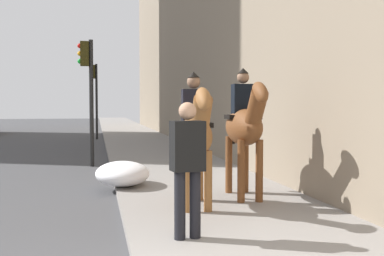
{
  "coord_description": "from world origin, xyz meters",
  "views": [
    {
      "loc": [
        -3.67,
        0.37,
        1.78
      ],
      "look_at": [
        4.0,
        -1.2,
        1.4
      ],
      "focal_mm": 43.85,
      "sensor_mm": 36.0,
      "label": 1
    }
  ],
  "objects_px": {
    "mounted_horse_near": "(195,133)",
    "mounted_horse_far": "(245,125)",
    "traffic_light_near_curb": "(88,82)",
    "pedestrian_greeting": "(187,161)",
    "traffic_light_far_curb": "(95,89)"
  },
  "relations": [
    {
      "from": "mounted_horse_near",
      "to": "traffic_light_far_curb",
      "type": "bearing_deg",
      "value": -170.69
    },
    {
      "from": "traffic_light_near_curb",
      "to": "pedestrian_greeting",
      "type": "bearing_deg",
      "value": -170.81
    },
    {
      "from": "mounted_horse_near",
      "to": "mounted_horse_far",
      "type": "distance_m",
      "value": 1.16
    },
    {
      "from": "mounted_horse_near",
      "to": "traffic_light_far_curb",
      "type": "relative_size",
      "value": 0.57
    },
    {
      "from": "mounted_horse_near",
      "to": "mounted_horse_far",
      "type": "bearing_deg",
      "value": 121.65
    },
    {
      "from": "pedestrian_greeting",
      "to": "traffic_light_far_curb",
      "type": "height_order",
      "value": "traffic_light_far_curb"
    },
    {
      "from": "pedestrian_greeting",
      "to": "traffic_light_far_curb",
      "type": "xyz_separation_m",
      "value": [
        19.19,
        1.16,
        1.52
      ]
    },
    {
      "from": "mounted_horse_far",
      "to": "traffic_light_near_curb",
      "type": "xyz_separation_m",
      "value": [
        5.85,
        2.81,
        1.03
      ]
    },
    {
      "from": "mounted_horse_far",
      "to": "traffic_light_far_curb",
      "type": "height_order",
      "value": "traffic_light_far_curb"
    },
    {
      "from": "mounted_horse_near",
      "to": "traffic_light_far_curb",
      "type": "xyz_separation_m",
      "value": [
        17.42,
        1.63,
        1.29
      ]
    },
    {
      "from": "pedestrian_greeting",
      "to": "traffic_light_near_curb",
      "type": "height_order",
      "value": "traffic_light_near_curb"
    },
    {
      "from": "mounted_horse_near",
      "to": "traffic_light_near_curb",
      "type": "bearing_deg",
      "value": -160.4
    },
    {
      "from": "pedestrian_greeting",
      "to": "mounted_horse_far",
      "type": "bearing_deg",
      "value": -40.11
    },
    {
      "from": "mounted_horse_far",
      "to": "traffic_light_far_curb",
      "type": "xyz_separation_m",
      "value": [
        16.88,
        2.65,
        1.19
      ]
    },
    {
      "from": "pedestrian_greeting",
      "to": "traffic_light_far_curb",
      "type": "relative_size",
      "value": 0.43
    }
  ]
}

